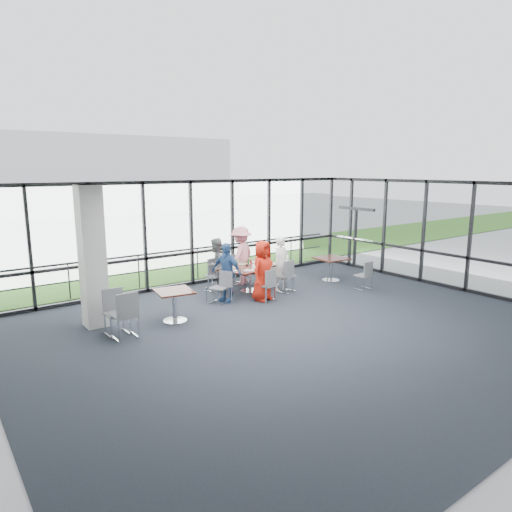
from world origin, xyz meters
TOP-DOWN VIEW (x-y plane):
  - floor at (0.00, 0.00)m, footprint 12.00×10.00m
  - ceiling at (0.00, 0.00)m, footprint 12.00×10.00m
  - curtain_wall_back at (0.00, 5.00)m, footprint 12.00×0.10m
  - curtain_wall_right at (6.00, 0.00)m, footprint 0.10×10.00m
  - exit_door at (6.00, 3.75)m, footprint 0.12×1.60m
  - structural_column at (-3.60, 3.00)m, footprint 0.50×0.50m
  - apron at (0.00, 10.00)m, footprint 80.00×70.00m
  - grass_strip at (0.00, 8.00)m, footprint 80.00×5.00m
  - hangar_main at (4.00, 32.00)m, footprint 24.00×10.00m
  - guard_rail at (0.00, 5.60)m, footprint 12.00×0.06m
  - main_table at (0.95, 3.28)m, footprint 2.06×1.54m
  - side_table_left at (-2.03, 2.18)m, footprint 0.94×0.94m
  - side_table_right at (3.78, 2.77)m, footprint 0.97×0.97m
  - diner_near_left at (0.70, 2.35)m, footprint 0.93×0.76m
  - diner_near_right at (1.73, 2.79)m, footprint 0.64×0.51m
  - diner_far_left at (0.18, 3.90)m, footprint 0.89×0.80m
  - diner_far_right at (1.22, 4.13)m, footprint 1.31×1.05m
  - diner_end at (-0.14, 2.86)m, footprint 0.81×1.06m
  - chair_main_nl at (0.76, 2.22)m, footprint 0.49×0.49m
  - chair_main_nr at (1.75, 2.62)m, footprint 0.56×0.56m
  - chair_main_fl at (0.16, 3.94)m, footprint 0.55×0.55m
  - chair_main_fr at (1.06, 4.34)m, footprint 0.57×0.57m
  - chair_main_end at (-0.41, 2.81)m, footprint 0.55×0.55m
  - chair_spare_la at (-3.37, 1.84)m, footprint 0.49×0.49m
  - chair_spare_lb at (-3.43, 2.12)m, footprint 0.48×0.48m
  - chair_spare_r at (3.77, 1.45)m, footprint 0.43×0.43m
  - plate_nl at (0.58, 2.84)m, footprint 0.28×0.28m
  - plate_nr at (1.59, 3.17)m, footprint 0.25×0.25m
  - plate_fl at (0.42, 3.42)m, footprint 0.26×0.26m
  - plate_fr at (1.34, 3.71)m, footprint 0.28×0.28m
  - plate_end at (0.19, 3.08)m, footprint 0.26×0.26m
  - tumbler_a at (0.75, 3.02)m, footprint 0.07×0.07m
  - tumbler_b at (1.21, 3.23)m, footprint 0.07×0.07m
  - tumbler_c at (0.86, 3.54)m, footprint 0.07×0.07m
  - tumbler_d at (0.40, 2.94)m, footprint 0.07×0.07m
  - menu_a at (0.93, 2.84)m, footprint 0.30×0.22m
  - menu_b at (1.81, 3.24)m, footprint 0.31×0.24m
  - menu_c at (0.96, 3.68)m, footprint 0.39×0.35m
  - condiment_caddy at (0.95, 3.37)m, footprint 0.10×0.07m
  - ketchup_bottle at (1.00, 3.30)m, footprint 0.06×0.06m
  - green_bottle at (0.97, 3.39)m, footprint 0.05×0.05m

SIDE VIEW (x-z plane):
  - apron at x=0.00m, z-range -0.03..-0.01m
  - floor at x=0.00m, z-range -0.02..0.00m
  - grass_strip at x=0.00m, z-range 0.01..0.01m
  - chair_main_end at x=-0.41m, z-range 0.00..0.84m
  - chair_spare_r at x=3.77m, z-range 0.00..0.84m
  - chair_main_fr at x=1.06m, z-range 0.00..0.85m
  - chair_main_nl at x=0.76m, z-range 0.00..0.87m
  - chair_main_fl at x=0.16m, z-range 0.00..0.91m
  - chair_main_nr at x=1.75m, z-range 0.00..0.94m
  - chair_spare_lb at x=-3.43m, z-range 0.00..0.97m
  - guard_rail at x=0.00m, z-range 0.47..0.53m
  - chair_spare_la at x=-3.37m, z-range 0.00..1.00m
  - main_table at x=0.95m, z-range 0.24..0.99m
  - side_table_left at x=-2.03m, z-range 0.25..1.00m
  - side_table_right at x=3.78m, z-range 0.27..1.02m
  - menu_a at x=0.93m, z-range 0.75..0.75m
  - menu_b at x=1.81m, z-range 0.75..0.75m
  - menu_c at x=0.96m, z-range 0.75..0.75m
  - plate_nl at x=0.58m, z-range 0.75..0.76m
  - plate_nr at x=1.59m, z-range 0.75..0.76m
  - plate_fl at x=0.42m, z-range 0.75..0.76m
  - plate_fr at x=1.34m, z-range 0.75..0.76m
  - plate_end at x=0.19m, z-range 0.75..0.76m
  - condiment_caddy at x=0.95m, z-range 0.75..0.79m
  - diner_far_left at x=0.18m, z-range 0.00..1.56m
  - diner_end at x=-0.14m, z-range 0.00..1.60m
  - diner_near_right at x=1.73m, z-range 0.00..1.61m
  - tumbler_b at x=1.21m, z-range 0.75..0.89m
  - diner_near_left at x=0.70m, z-range 0.00..1.64m
  - tumbler_c at x=0.86m, z-range 0.75..0.90m
  - tumbler_a at x=0.75m, z-range 0.75..0.90m
  - tumbler_d at x=0.40m, z-range 0.75..0.90m
  - ketchup_bottle at x=1.00m, z-range 0.75..0.93m
  - green_bottle at x=0.97m, z-range 0.75..0.95m
  - diner_far_right at x=1.22m, z-range 0.00..1.80m
  - exit_door at x=6.00m, z-range 0.00..2.10m
  - curtain_wall_back at x=0.00m, z-range 0.00..3.20m
  - curtain_wall_right at x=6.00m, z-range 0.00..3.20m
  - structural_column at x=-3.60m, z-range 0.00..3.20m
  - hangar_main at x=4.00m, z-range 0.00..6.00m
  - ceiling at x=0.00m, z-range 3.18..3.22m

